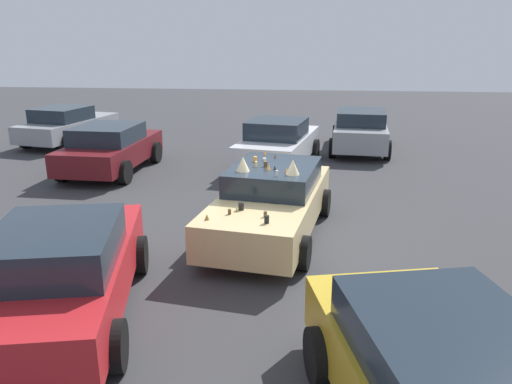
% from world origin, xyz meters
% --- Properties ---
extents(ground_plane, '(60.00, 60.00, 0.00)m').
position_xyz_m(ground_plane, '(0.00, 0.00, 0.00)').
color(ground_plane, '#38383A').
extents(art_car_decorated, '(4.80, 2.55, 1.67)m').
position_xyz_m(art_car_decorated, '(0.06, -0.01, 0.71)').
color(art_car_decorated, '#D8BC7F').
rests_on(art_car_decorated, ground).
extents(parked_sedan_behind_left, '(4.15, 2.20, 1.42)m').
position_xyz_m(parked_sedan_behind_left, '(4.52, 5.15, 0.73)').
color(parked_sedan_behind_left, '#5B1419').
rests_on(parked_sedan_behind_left, ground).
extents(parked_sedan_row_back_center, '(4.54, 2.63, 1.48)m').
position_xyz_m(parked_sedan_row_back_center, '(-3.50, 2.63, 0.74)').
color(parked_sedan_row_back_center, red).
rests_on(parked_sedan_row_back_center, ground).
extents(parked_sedan_far_left, '(4.38, 2.29, 1.46)m').
position_xyz_m(parked_sedan_far_left, '(8.31, -2.54, 0.74)').
color(parked_sedan_far_left, gray).
rests_on(parked_sedan_far_left, ground).
extents(parked_sedan_behind_right, '(4.49, 2.60, 1.51)m').
position_xyz_m(parked_sedan_behind_right, '(5.60, 0.20, 0.74)').
color(parked_sedan_behind_right, silver).
rests_on(parked_sedan_behind_right, ground).
extents(parked_sedan_near_right, '(4.46, 2.61, 1.40)m').
position_xyz_m(parked_sedan_near_right, '(8.44, 8.41, 0.71)').
color(parked_sedan_near_right, gray).
rests_on(parked_sedan_near_right, ground).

